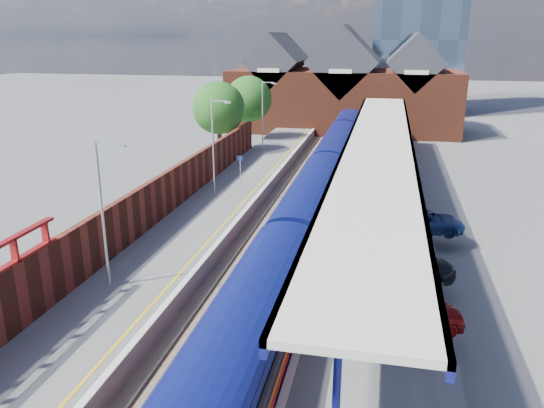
{
  "coord_description": "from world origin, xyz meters",
  "views": [
    {
      "loc": [
        5.88,
        -14.69,
        12.36
      ],
      "look_at": [
        -0.59,
        15.25,
        2.6
      ],
      "focal_mm": 35.0,
      "sensor_mm": 36.0,
      "label": 1
    }
  ],
  "objects_px": {
    "parked_car_silver": "(393,275)",
    "parked_car_blue": "(424,221)",
    "lamp_post_c": "(215,141)",
    "parked_car_red": "(409,313)",
    "lamp_post_d": "(264,112)",
    "train": "(327,171)",
    "platform_sign": "(240,166)",
    "lamp_post_b": "(104,206)",
    "parked_car_dark": "(409,262)"
  },
  "relations": [
    {
      "from": "parked_car_silver",
      "to": "parked_car_blue",
      "type": "bearing_deg",
      "value": -14.73
    },
    {
      "from": "lamp_post_c",
      "to": "parked_car_red",
      "type": "bearing_deg",
      "value": -51.33
    },
    {
      "from": "lamp_post_c",
      "to": "parked_car_red",
      "type": "relative_size",
      "value": 1.62
    },
    {
      "from": "lamp_post_d",
      "to": "parked_car_red",
      "type": "height_order",
      "value": "lamp_post_d"
    },
    {
      "from": "train",
      "to": "parked_car_blue",
      "type": "bearing_deg",
      "value": -53.46
    },
    {
      "from": "lamp_post_d",
      "to": "platform_sign",
      "type": "bearing_deg",
      "value": -84.44
    },
    {
      "from": "train",
      "to": "platform_sign",
      "type": "distance_m",
      "value": 6.88
    },
    {
      "from": "lamp_post_c",
      "to": "parked_car_red",
      "type": "height_order",
      "value": "lamp_post_c"
    },
    {
      "from": "lamp_post_b",
      "to": "lamp_post_d",
      "type": "xyz_separation_m",
      "value": [
        0.0,
        32.0,
        0.0
      ]
    },
    {
      "from": "parked_car_red",
      "to": "parked_car_dark",
      "type": "bearing_deg",
      "value": -18.57
    },
    {
      "from": "lamp_post_b",
      "to": "parked_car_blue",
      "type": "distance_m",
      "value": 18.63
    },
    {
      "from": "lamp_post_b",
      "to": "lamp_post_d",
      "type": "distance_m",
      "value": 32.0
    },
    {
      "from": "platform_sign",
      "to": "parked_car_dark",
      "type": "distance_m",
      "value": 18.48
    },
    {
      "from": "lamp_post_d",
      "to": "parked_car_red",
      "type": "distance_m",
      "value": 35.9
    },
    {
      "from": "parked_car_silver",
      "to": "lamp_post_d",
      "type": "bearing_deg",
      "value": 22.12
    },
    {
      "from": "lamp_post_c",
      "to": "parked_car_blue",
      "type": "relative_size",
      "value": 1.47
    },
    {
      "from": "train",
      "to": "parked_car_silver",
      "type": "xyz_separation_m",
      "value": [
        5.17,
        -17.5,
        -0.48
      ]
    },
    {
      "from": "train",
      "to": "lamp_post_b",
      "type": "height_order",
      "value": "lamp_post_b"
    },
    {
      "from": "lamp_post_b",
      "to": "parked_car_blue",
      "type": "xyz_separation_m",
      "value": [
        14.86,
        10.74,
        -3.33
      ]
    },
    {
      "from": "parked_car_red",
      "to": "parked_car_silver",
      "type": "height_order",
      "value": "parked_car_red"
    },
    {
      "from": "train",
      "to": "lamp_post_b",
      "type": "relative_size",
      "value": 9.42
    },
    {
      "from": "parked_car_silver",
      "to": "parked_car_dark",
      "type": "height_order",
      "value": "parked_car_dark"
    },
    {
      "from": "lamp_post_d",
      "to": "parked_car_silver",
      "type": "bearing_deg",
      "value": -66.04
    },
    {
      "from": "lamp_post_c",
      "to": "lamp_post_d",
      "type": "distance_m",
      "value": 16.0
    },
    {
      "from": "platform_sign",
      "to": "parked_car_silver",
      "type": "distance_m",
      "value": 19.27
    },
    {
      "from": "train",
      "to": "platform_sign",
      "type": "relative_size",
      "value": 26.36
    },
    {
      "from": "parked_car_blue",
      "to": "lamp_post_d",
      "type": "bearing_deg",
      "value": 32.53
    },
    {
      "from": "parked_car_blue",
      "to": "lamp_post_b",
      "type": "bearing_deg",
      "value": 123.42
    },
    {
      "from": "lamp_post_c",
      "to": "platform_sign",
      "type": "distance_m",
      "value": 3.34
    },
    {
      "from": "lamp_post_d",
      "to": "platform_sign",
      "type": "xyz_separation_m",
      "value": [
        1.36,
        -14.0,
        -2.3
      ]
    },
    {
      "from": "parked_car_silver",
      "to": "parked_car_blue",
      "type": "distance_m",
      "value": 8.25
    },
    {
      "from": "lamp_post_b",
      "to": "parked_car_dark",
      "type": "relative_size",
      "value": 1.54
    },
    {
      "from": "parked_car_silver",
      "to": "parked_car_dark",
      "type": "relative_size",
      "value": 0.86
    },
    {
      "from": "platform_sign",
      "to": "parked_car_blue",
      "type": "distance_m",
      "value": 15.36
    },
    {
      "from": "platform_sign",
      "to": "parked_car_blue",
      "type": "bearing_deg",
      "value": -28.28
    },
    {
      "from": "platform_sign",
      "to": "lamp_post_d",
      "type": "bearing_deg",
      "value": 95.56
    },
    {
      "from": "parked_car_silver",
      "to": "lamp_post_c",
      "type": "bearing_deg",
      "value": 42.55
    },
    {
      "from": "platform_sign",
      "to": "parked_car_silver",
      "type": "xyz_separation_m",
      "value": [
        11.66,
        -15.31,
        -1.05
      ]
    },
    {
      "from": "train",
      "to": "lamp_post_c",
      "type": "distance_m",
      "value": 9.35
    },
    {
      "from": "train",
      "to": "parked_car_silver",
      "type": "distance_m",
      "value": 18.25
    },
    {
      "from": "train",
      "to": "parked_car_red",
      "type": "relative_size",
      "value": 15.22
    },
    {
      "from": "lamp_post_d",
      "to": "platform_sign",
      "type": "relative_size",
      "value": 2.8
    },
    {
      "from": "lamp_post_b",
      "to": "parked_car_red",
      "type": "bearing_deg",
      "value": -4.39
    },
    {
      "from": "parked_car_red",
      "to": "platform_sign",
      "type": "bearing_deg",
      "value": 15.62
    },
    {
      "from": "train",
      "to": "lamp_post_c",
      "type": "relative_size",
      "value": 9.42
    },
    {
      "from": "parked_car_blue",
      "to": "platform_sign",
      "type": "bearing_deg",
      "value": 59.3
    },
    {
      "from": "lamp_post_d",
      "to": "parked_car_dark",
      "type": "relative_size",
      "value": 1.54
    },
    {
      "from": "platform_sign",
      "to": "parked_car_red",
      "type": "relative_size",
      "value": 0.58
    },
    {
      "from": "lamp_post_c",
      "to": "lamp_post_d",
      "type": "bearing_deg",
      "value": 90.0
    },
    {
      "from": "lamp_post_b",
      "to": "parked_car_silver",
      "type": "relative_size",
      "value": 1.79
    }
  ]
}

